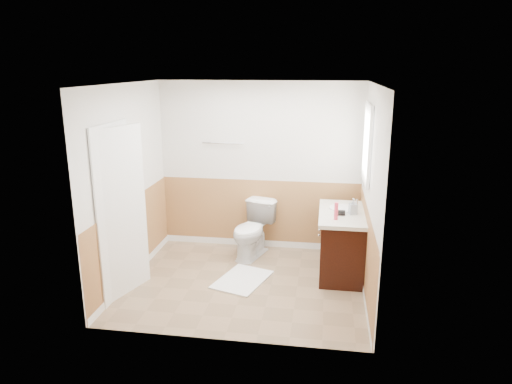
% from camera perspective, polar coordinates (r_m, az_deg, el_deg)
% --- Properties ---
extents(floor, '(3.00, 3.00, 0.00)m').
position_cam_1_polar(floor, '(6.09, -1.31, -11.08)').
color(floor, '#8C7051').
rests_on(floor, ground).
extents(ceiling, '(3.00, 3.00, 0.00)m').
position_cam_1_polar(ceiling, '(5.46, -1.47, 13.14)').
color(ceiling, white).
rests_on(ceiling, floor).
extents(wall_back, '(3.00, 0.00, 3.00)m').
position_cam_1_polar(wall_back, '(6.89, 0.49, 3.11)').
color(wall_back, silver).
rests_on(wall_back, floor).
extents(wall_front, '(3.00, 0.00, 3.00)m').
position_cam_1_polar(wall_front, '(4.43, -4.32, -3.94)').
color(wall_front, silver).
rests_on(wall_front, floor).
extents(wall_left, '(0.00, 3.00, 3.00)m').
position_cam_1_polar(wall_left, '(6.08, -15.44, 0.89)').
color(wall_left, silver).
rests_on(wall_left, floor).
extents(wall_right, '(0.00, 3.00, 3.00)m').
position_cam_1_polar(wall_right, '(5.59, 13.93, -0.25)').
color(wall_right, silver).
rests_on(wall_right, floor).
extents(wainscot_back, '(3.00, 0.00, 3.00)m').
position_cam_1_polar(wainscot_back, '(7.08, 0.47, -2.85)').
color(wainscot_back, '#AB7344').
rests_on(wainscot_back, floor).
extents(wainscot_front, '(3.00, 0.00, 3.00)m').
position_cam_1_polar(wainscot_front, '(4.74, -4.10, -12.48)').
color(wainscot_front, '#AB7344').
rests_on(wainscot_front, floor).
extents(wainscot_left, '(0.00, 2.60, 2.60)m').
position_cam_1_polar(wainscot_left, '(6.30, -14.86, -5.73)').
color(wainscot_left, '#AB7344').
rests_on(wainscot_left, floor).
extents(wainscot_right, '(0.00, 2.60, 2.60)m').
position_cam_1_polar(wainscot_right, '(5.83, 13.34, -7.36)').
color(wainscot_right, '#AB7344').
rests_on(wainscot_right, floor).
extents(toilet, '(0.66, 0.88, 0.80)m').
position_cam_1_polar(toilet, '(6.74, -0.47, -4.70)').
color(toilet, white).
rests_on(toilet, floor).
extents(bath_mat, '(0.77, 0.93, 0.02)m').
position_cam_1_polar(bath_mat, '(6.15, -1.69, -10.70)').
color(bath_mat, white).
rests_on(bath_mat, floor).
extents(vanity_cabinet, '(0.55, 1.10, 0.80)m').
position_cam_1_polar(vanity_cabinet, '(6.33, 10.45, -6.34)').
color(vanity_cabinet, black).
rests_on(vanity_cabinet, floor).
extents(vanity_knob_left, '(0.03, 0.03, 0.03)m').
position_cam_1_polar(vanity_knob_left, '(6.17, 7.74, -5.28)').
color(vanity_knob_left, silver).
rests_on(vanity_knob_left, vanity_cabinet).
extents(vanity_knob_right, '(0.03, 0.03, 0.03)m').
position_cam_1_polar(vanity_knob_right, '(6.36, 7.78, -4.65)').
color(vanity_knob_right, silver).
rests_on(vanity_knob_right, vanity_cabinet).
extents(countertop, '(0.60, 1.15, 0.05)m').
position_cam_1_polar(countertop, '(6.18, 10.54, -2.68)').
color(countertop, beige).
rests_on(countertop, vanity_cabinet).
extents(sink_basin, '(0.36, 0.36, 0.02)m').
position_cam_1_polar(sink_basin, '(6.32, 10.61, -1.96)').
color(sink_basin, white).
rests_on(sink_basin, countertop).
extents(faucet, '(0.02, 0.02, 0.14)m').
position_cam_1_polar(faucet, '(6.31, 12.27, -1.50)').
color(faucet, silver).
rests_on(faucet, countertop).
extents(lotion_bottle, '(0.05, 0.05, 0.22)m').
position_cam_1_polar(lotion_bottle, '(5.84, 9.81, -2.33)').
color(lotion_bottle, '#E83C57').
rests_on(lotion_bottle, countertop).
extents(soap_dispenser, '(0.12, 0.12, 0.21)m').
position_cam_1_polar(soap_dispenser, '(6.10, 11.84, -1.74)').
color(soap_dispenser, '#949DA6').
rests_on(soap_dispenser, countertop).
extents(hair_dryer_body, '(0.14, 0.07, 0.07)m').
position_cam_1_polar(hair_dryer_body, '(6.04, 10.22, -2.50)').
color(hair_dryer_body, black).
rests_on(hair_dryer_body, countertop).
extents(hair_dryer_handle, '(0.03, 0.03, 0.07)m').
position_cam_1_polar(hair_dryer_handle, '(6.07, 9.92, -2.69)').
color(hair_dryer_handle, black).
rests_on(hair_dryer_handle, countertop).
extents(mirror_panel, '(0.02, 0.35, 0.90)m').
position_cam_1_polar(mirror_panel, '(6.59, 13.09, 4.81)').
color(mirror_panel, silver).
rests_on(mirror_panel, wall_right).
extents(window_frame, '(0.04, 0.80, 1.00)m').
position_cam_1_polar(window_frame, '(6.06, 13.49, 5.80)').
color(window_frame, white).
rests_on(window_frame, wall_right).
extents(window_glass, '(0.01, 0.70, 0.90)m').
position_cam_1_polar(window_glass, '(6.06, 13.64, 5.80)').
color(window_glass, white).
rests_on(window_glass, wall_right).
extents(door, '(0.29, 0.78, 2.04)m').
position_cam_1_polar(door, '(5.71, -16.16, -2.49)').
color(door, white).
rests_on(door, wall_left).
extents(door_frame, '(0.02, 0.92, 2.10)m').
position_cam_1_polar(door_frame, '(5.74, -16.86, -2.35)').
color(door_frame, white).
rests_on(door_frame, wall_left).
extents(door_knob, '(0.06, 0.06, 0.06)m').
position_cam_1_polar(door_knob, '(5.99, -14.30, -2.22)').
color(door_knob, silver).
rests_on(door_knob, door).
extents(towel_bar, '(0.62, 0.02, 0.02)m').
position_cam_1_polar(towel_bar, '(6.88, -4.13, 6.01)').
color(towel_bar, silver).
rests_on(towel_bar, wall_back).
extents(tp_holder_bar, '(0.14, 0.02, 0.02)m').
position_cam_1_polar(tp_holder_bar, '(6.98, -0.41, -1.40)').
color(tp_holder_bar, silver).
rests_on(tp_holder_bar, wall_back).
extents(tp_roll, '(0.10, 0.11, 0.11)m').
position_cam_1_polar(tp_roll, '(6.98, -0.41, -1.40)').
color(tp_roll, white).
rests_on(tp_roll, tp_holder_bar).
extents(tp_sheet, '(0.10, 0.01, 0.16)m').
position_cam_1_polar(tp_sheet, '(7.01, -0.41, -2.27)').
color(tp_sheet, white).
rests_on(tp_sheet, tp_roll).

